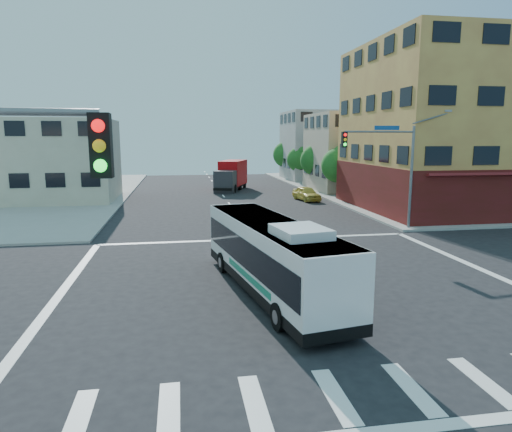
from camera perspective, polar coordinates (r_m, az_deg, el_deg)
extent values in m
plane|color=black|center=(19.38, 4.81, -8.99)|extent=(120.00, 120.00, 0.00)
cube|color=#9A978E|center=(66.26, 27.30, 3.36)|extent=(50.00, 50.00, 0.15)
cube|color=gold|center=(43.83, 25.03, 9.89)|extent=(18.00, 15.00, 14.00)
cube|color=#5E1516|center=(44.03, 24.57, 3.38)|extent=(18.09, 15.08, 4.00)
cube|color=#B7A58C|center=(56.12, 13.26, 7.76)|extent=(12.00, 10.00, 9.00)
cube|color=#A3A49E|center=(69.24, 8.77, 8.65)|extent=(12.00, 10.00, 10.00)
cube|color=beige|center=(49.40, -24.19, 6.34)|extent=(12.00, 10.00, 8.00)
cylinder|color=slate|center=(32.57, 18.81, 4.46)|extent=(0.18, 0.18, 7.00)
cylinder|color=slate|center=(31.12, 15.23, 10.13)|extent=(5.01, 0.62, 0.12)
cube|color=black|center=(29.93, 10.98, 9.36)|extent=(0.32, 0.30, 1.00)
sphere|color=#FF0C0C|center=(29.78, 11.11, 9.93)|extent=(0.20, 0.20, 0.20)
sphere|color=yellow|center=(29.78, 11.09, 9.36)|extent=(0.20, 0.20, 0.20)
sphere|color=#19FF33|center=(29.78, 11.07, 8.78)|extent=(0.20, 0.20, 0.20)
cube|color=navy|center=(31.38, 16.05, 10.54)|extent=(1.80, 0.22, 0.28)
cube|color=gray|center=(33.97, 22.84, 12.02)|extent=(0.50, 0.22, 0.14)
cube|color=black|center=(7.56, -18.80, 8.32)|extent=(0.32, 0.30, 1.00)
sphere|color=#FF0C0C|center=(7.40, -19.14, 10.61)|extent=(0.20, 0.20, 0.20)
sphere|color=yellow|center=(7.40, -19.01, 8.29)|extent=(0.20, 0.20, 0.20)
sphere|color=#19FF33|center=(7.41, -18.88, 5.97)|extent=(0.20, 0.20, 0.20)
cylinder|color=#352013|center=(48.90, 10.16, 3.44)|extent=(0.28, 0.28, 1.92)
sphere|color=#17511D|center=(48.70, 10.25, 6.25)|extent=(3.60, 3.60, 3.60)
sphere|color=#17511D|center=(48.51, 10.85, 7.29)|extent=(2.52, 2.52, 2.52)
cylinder|color=#352013|center=(56.46, 7.44, 4.38)|extent=(0.28, 0.28, 1.99)
sphere|color=#17511D|center=(56.28, 7.50, 6.93)|extent=(3.80, 3.80, 3.80)
sphere|color=#17511D|center=(56.07, 8.01, 7.88)|extent=(2.66, 2.66, 2.66)
cylinder|color=#352013|center=(64.13, 5.36, 5.01)|extent=(0.28, 0.28, 1.89)
sphere|color=#17511D|center=(63.98, 5.40, 7.07)|extent=(3.40, 3.40, 3.40)
sphere|color=#17511D|center=(63.76, 5.83, 7.81)|extent=(2.38, 2.38, 2.38)
cylinder|color=#352013|center=(71.86, 3.73, 5.59)|extent=(0.28, 0.28, 2.03)
sphere|color=#17511D|center=(71.72, 3.75, 7.68)|extent=(4.00, 4.00, 4.00)
sphere|color=#17511D|center=(71.49, 4.13, 8.47)|extent=(2.80, 2.80, 2.80)
cube|color=black|center=(18.62, 1.92, -8.14)|extent=(4.16, 11.16, 0.41)
cube|color=white|center=(18.31, 1.94, -4.82)|extent=(4.14, 11.14, 2.59)
cube|color=black|center=(18.27, 1.94, -4.34)|extent=(4.13, 10.83, 1.14)
cube|color=black|center=(23.28, -2.88, -1.49)|extent=(2.11, 0.42, 1.23)
cube|color=#E5590C|center=(23.14, -2.92, 0.73)|extent=(1.72, 0.34, 0.25)
cube|color=white|center=(18.03, 1.96, -1.00)|extent=(4.06, 10.92, 0.11)
cube|color=white|center=(15.53, 5.62, -1.98)|extent=(1.94, 2.25, 0.33)
cube|color=#157F5C|center=(17.70, -1.10, -7.55)|extent=(0.87, 4.93, 0.25)
cube|color=#157F5C|center=(18.53, 5.84, -6.80)|extent=(0.87, 4.93, 0.25)
cylinder|color=black|center=(21.48, -4.19, -5.78)|extent=(0.43, 0.98, 0.95)
cylinder|color=#99999E|center=(21.45, -4.52, -5.81)|extent=(0.12, 0.47, 0.47)
cylinder|color=black|center=(22.12, 1.27, -5.30)|extent=(0.43, 0.98, 0.95)
cylinder|color=#99999E|center=(22.17, 1.58, -5.27)|extent=(0.12, 0.47, 0.47)
cylinder|color=black|center=(15.20, 2.88, -12.47)|extent=(0.43, 0.98, 0.95)
cylinder|color=#99999E|center=(15.16, 2.43, -12.53)|extent=(0.12, 0.47, 0.47)
cylinder|color=black|center=(16.10, 10.21, -11.32)|extent=(0.43, 0.98, 0.95)
cylinder|color=#99999E|center=(16.16, 10.61, -11.25)|extent=(0.12, 0.47, 0.47)
cube|color=#2A2A30|center=(52.13, -3.86, 4.29)|extent=(2.85, 2.79, 2.53)
cube|color=black|center=(51.21, -4.13, 4.63)|extent=(1.94, 0.79, 0.97)
cube|color=#BB060A|center=(55.63, -2.88, 5.45)|extent=(4.10, 5.92, 2.92)
cube|color=black|center=(54.64, -3.16, 3.78)|extent=(4.74, 8.04, 0.29)
cylinder|color=black|center=(52.67, -4.87, 3.48)|extent=(0.60, 1.01, 0.97)
cylinder|color=black|center=(52.15, -2.70, 3.45)|extent=(0.60, 1.01, 0.97)
cylinder|color=black|center=(55.37, -4.07, 3.80)|extent=(0.60, 1.01, 0.97)
cylinder|color=black|center=(54.88, -2.00, 3.77)|extent=(0.60, 1.01, 0.97)
cylinder|color=black|center=(57.71, -3.44, 4.05)|extent=(0.60, 1.01, 0.97)
cylinder|color=black|center=(57.24, -1.45, 4.02)|extent=(0.60, 1.01, 0.97)
imported|color=gold|center=(45.95, 6.34, 2.81)|extent=(2.31, 4.35, 1.41)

